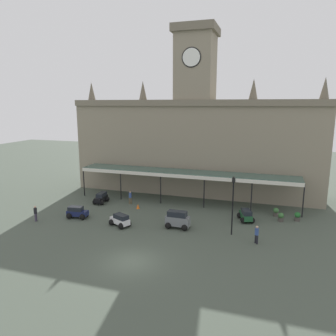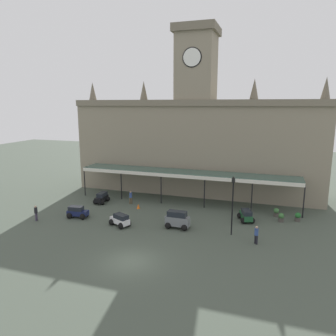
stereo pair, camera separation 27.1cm
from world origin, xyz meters
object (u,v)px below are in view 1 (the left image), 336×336
pedestrian_beside_cars (36,213)px  planter_near_kerb (281,217)px  car_white_estate (120,221)px  victorian_lamppost (233,199)px  planter_by_canopy (276,212)px  pedestrian_crossing_forecourt (130,197)px  car_grey_van (178,220)px  car_black_estate (101,198)px  car_navy_estate (77,213)px  pedestrian_near_entrance (257,234)px  traffic_cone (138,206)px  planter_forecourt_centre (297,216)px  car_green_estate (246,216)px

pedestrian_beside_cars → planter_near_kerb: size_ratio=1.74×
car_white_estate → victorian_lamppost: victorian_lamppost is taller
planter_by_canopy → pedestrian_crossing_forecourt: bearing=-176.9°
car_white_estate → pedestrian_crossing_forecourt: size_ratio=1.45×
car_grey_van → victorian_lamppost: (5.37, -0.01, 2.69)m
car_white_estate → victorian_lamppost: bearing=6.5°
car_white_estate → car_black_estate: 8.54m
car_navy_estate → car_white_estate: same height
pedestrian_near_entrance → planter_by_canopy: pedestrian_near_entrance is taller
victorian_lamppost → pedestrian_near_entrance: bearing=-29.4°
car_navy_estate → pedestrian_beside_cars: 4.27m
car_navy_estate → planter_near_kerb: (21.19, 5.66, -0.07)m
pedestrian_crossing_forecourt → car_white_estate: bearing=-73.7°
car_black_estate → victorian_lamppost: 17.84m
planter_by_canopy → traffic_cone: bearing=-171.5°
traffic_cone → planter_by_canopy: (15.60, 2.33, 0.20)m
traffic_cone → car_grey_van: bearing=-35.1°
car_navy_estate → planter_by_canopy: 21.93m
pedestrian_near_entrance → planter_forecourt_centre: size_ratio=1.74×
pedestrian_beside_cars → planter_forecourt_centre: (26.52, 8.56, -0.42)m
planter_near_kerb → car_green_estate: bearing=-165.2°
car_navy_estate → car_white_estate: 5.58m
pedestrian_beside_cars → planter_forecourt_centre: 27.88m
car_green_estate → car_white_estate: size_ratio=1.00×
pedestrian_beside_cars → victorian_lamppost: 20.64m
car_navy_estate → car_black_estate: 5.59m
car_grey_van → traffic_cone: size_ratio=4.19×
pedestrian_beside_cars → pedestrian_near_entrance: bearing=3.6°
planter_near_kerb → car_white_estate: bearing=-157.8°
car_green_estate → pedestrian_near_entrance: 5.66m
car_green_estate → traffic_cone: 12.54m
car_navy_estate → planter_near_kerb: car_navy_estate is taller
car_navy_estate → victorian_lamppost: (16.64, 0.55, 2.93)m
pedestrian_crossing_forecourt → car_grey_van: bearing=-36.3°
traffic_cone → planter_forecourt_centre: bearing=4.8°
victorian_lamppost → planter_near_kerb: bearing=48.3°
car_navy_estate → traffic_cone: bearing=43.8°
planter_near_kerb → planter_forecourt_centre: size_ratio=1.00×
car_grey_van → planter_forecourt_centre: bearing=26.7°
planter_near_kerb → traffic_cone: bearing=-177.2°
pedestrian_beside_cars → traffic_cone: 11.28m
pedestrian_beside_cars → victorian_lamppost: victorian_lamppost is taller
car_black_estate → pedestrian_beside_cars: bearing=-113.8°
car_white_estate → pedestrian_crossing_forecourt: pedestrian_crossing_forecourt is taller
car_green_estate → planter_forecourt_centre: 5.49m
car_black_estate → planter_forecourt_centre: (23.09, 0.79, -0.07)m
car_green_estate → car_black_estate: (-17.86, 0.86, 0.00)m
car_white_estate → pedestrian_beside_cars: size_ratio=1.45×
car_black_estate → pedestrian_crossing_forecourt: size_ratio=1.37×
victorian_lamppost → planter_by_canopy: 8.37m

